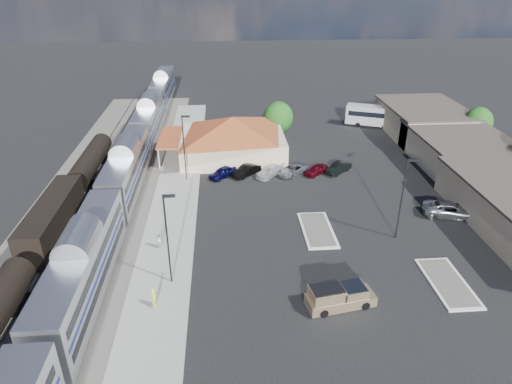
{
  "coord_description": "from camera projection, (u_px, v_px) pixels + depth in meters",
  "views": [
    {
      "loc": [
        -5.87,
        -39.86,
        25.95
      ],
      "look_at": [
        -2.39,
        6.26,
        2.8
      ],
      "focal_mm": 32.0,
      "sensor_mm": 36.0,
      "label": 1
    }
  ],
  "objects": [
    {
      "name": "lamp_lot",
      "position": [
        404.0,
        192.0,
        45.98
      ],
      "size": [
        1.08,
        0.25,
        9.0
      ],
      "color": "black",
      "rests_on": "ground"
    },
    {
      "name": "lamp_plat_n",
      "position": [
        184.0,
        143.0,
        58.7
      ],
      "size": [
        1.08,
        0.25,
        9.0
      ],
      "color": "black",
      "rests_on": "ground"
    },
    {
      "name": "freight_cars",
      "position": [
        53.0,
        220.0,
        47.78
      ],
      "size": [
        2.8,
        46.0,
        4.0
      ],
      "color": "black",
      "rests_on": "ground"
    },
    {
      "name": "railbed",
      "position": [
        96.0,
        212.0,
        53.25
      ],
      "size": [
        16.0,
        100.0,
        0.12
      ],
      "primitive_type": "cube",
      "color": "#4C4944",
      "rests_on": "ground"
    },
    {
      "name": "ground",
      "position": [
        283.0,
        242.0,
        47.55
      ],
      "size": [
        280.0,
        280.0,
        0.0
      ],
      "primitive_type": "plane",
      "color": "black",
      "rests_on": "ground"
    },
    {
      "name": "lamp_plat_s",
      "position": [
        168.0,
        233.0,
        39.08
      ],
      "size": [
        1.08,
        0.25,
        9.0
      ],
      "color": "black",
      "rests_on": "ground"
    },
    {
      "name": "suv",
      "position": [
        451.0,
        210.0,
        51.99
      ],
      "size": [
        6.75,
        4.52,
        1.72
      ],
      "primitive_type": "imported",
      "rotation": [
        0.0,
        0.0,
        1.28
      ],
      "color": "#909498",
      "rests_on": "ground"
    },
    {
      "name": "platform",
      "position": [
        172.0,
        217.0,
        52.06
      ],
      "size": [
        5.5,
        92.0,
        0.18
      ],
      "primitive_type": "cube",
      "color": "gray",
      "rests_on": "ground"
    },
    {
      "name": "parked_car_b",
      "position": [
        246.0,
        171.0,
        62.17
      ],
      "size": [
        4.39,
        4.15,
        1.48
      ],
      "primitive_type": "imported",
      "rotation": [
        0.0,
        0.0,
        -0.84
      ],
      "color": "black",
      "rests_on": "ground"
    },
    {
      "name": "passenger_train",
      "position": [
        128.0,
        170.0,
        57.14
      ],
      "size": [
        3.0,
        104.0,
        5.55
      ],
      "color": "silver",
      "rests_on": "ground"
    },
    {
      "name": "station_depot",
      "position": [
        232.0,
        137.0,
        67.25
      ],
      "size": [
        18.35,
        12.24,
        6.2
      ],
      "color": "beige",
      "rests_on": "ground"
    },
    {
      "name": "buildings_east",
      "position": [
        477.0,
        161.0,
        61.16
      ],
      "size": [
        14.4,
        51.4,
        4.8
      ],
      "color": "#C6B28C",
      "rests_on": "ground"
    },
    {
      "name": "person_a",
      "position": [
        154.0,
        298.0,
        37.85
      ],
      "size": [
        0.48,
        0.7,
        1.88
      ],
      "primitive_type": "imported",
      "rotation": [
        0.0,
        0.0,
        1.53
      ],
      "color": "#CDD943",
      "rests_on": "platform"
    },
    {
      "name": "traffic_island_south",
      "position": [
        317.0,
        230.0,
        49.56
      ],
      "size": [
        3.3,
        7.5,
        0.21
      ],
      "color": "silver",
      "rests_on": "ground"
    },
    {
      "name": "parked_car_e",
      "position": [
        316.0,
        170.0,
        62.59
      ],
      "size": [
        3.99,
        3.65,
        1.32
      ],
      "primitive_type": "imported",
      "rotation": [
        0.0,
        0.0,
        -0.89
      ],
      "color": "maroon",
      "rests_on": "ground"
    },
    {
      "name": "parked_car_c",
      "position": [
        270.0,
        171.0,
        62.14
      ],
      "size": [
        4.75,
        4.84,
        1.4
      ],
      "primitive_type": "imported",
      "rotation": [
        0.0,
        0.0,
        -0.76
      ],
      "color": "silver",
      "rests_on": "ground"
    },
    {
      "name": "parked_car_a",
      "position": [
        223.0,
        172.0,
        61.7
      ],
      "size": [
        4.26,
        4.03,
        1.43
      ],
      "primitive_type": "imported",
      "rotation": [
        0.0,
        0.0,
        -0.85
      ],
      "color": "#0D0D42",
      "rests_on": "ground"
    },
    {
      "name": "person_b",
      "position": [
        158.0,
        240.0,
        45.8
      ],
      "size": [
        0.71,
        0.91,
        1.85
      ],
      "primitive_type": "imported",
      "rotation": [
        0.0,
        0.0,
        -1.58
      ],
      "color": "silver",
      "rests_on": "platform"
    },
    {
      "name": "tree_depot",
      "position": [
        278.0,
        118.0,
        72.71
      ],
      "size": [
        4.71,
        4.71,
        6.63
      ],
      "color": "#382314",
      "rests_on": "ground"
    },
    {
      "name": "tree_east_c",
      "position": [
        478.0,
        122.0,
        71.35
      ],
      "size": [
        4.41,
        4.41,
        6.21
      ],
      "color": "#382314",
      "rests_on": "ground"
    },
    {
      "name": "parked_car_d",
      "position": [
        293.0,
        170.0,
        62.64
      ],
      "size": [
        5.08,
        4.85,
        1.34
      ],
      "primitive_type": "imported",
      "rotation": [
        0.0,
        0.0,
        -0.85
      ],
      "color": "#92959A",
      "rests_on": "ground"
    },
    {
      "name": "coach_bus",
      "position": [
        379.0,
        116.0,
        80.17
      ],
      "size": [
        11.55,
        6.68,
        3.68
      ],
      "rotation": [
        0.0,
        0.0,
        1.18
      ],
      "color": "silver",
      "rests_on": "ground"
    },
    {
      "name": "parked_car_f",
      "position": [
        338.0,
        168.0,
        63.05
      ],
      "size": [
        4.28,
        4.05,
        1.44
      ],
      "primitive_type": "imported",
      "rotation": [
        0.0,
        0.0,
        -0.84
      ],
      "color": "black",
      "rests_on": "ground"
    },
    {
      "name": "traffic_island_north",
      "position": [
        448.0,
        283.0,
        41.32
      ],
      "size": [
        3.3,
        7.5,
        0.21
      ],
      "color": "silver",
      "rests_on": "ground"
    },
    {
      "name": "pickup_truck",
      "position": [
        341.0,
        297.0,
        38.28
      ],
      "size": [
        6.07,
        3.09,
        2.0
      ],
      "rotation": [
        0.0,
        0.0,
        1.75
      ],
      "color": "tan",
      "rests_on": "ground"
    }
  ]
}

